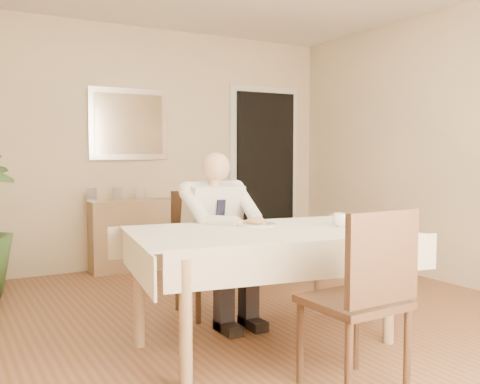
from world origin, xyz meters
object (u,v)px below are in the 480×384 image
dining_table (265,243)px  chair_far (205,243)px  chair_near (365,291)px  seated_man (222,228)px  sideboard (135,235)px  coffee_mug (341,220)px

dining_table → chair_far: chair_far is taller
chair_near → seated_man: size_ratio=0.77×
chair_near → sideboard: chair_near is taller
dining_table → sideboard: 2.59m
chair_far → dining_table: bearing=-82.1°
chair_near → sideboard: 3.45m
dining_table → coffee_mug: coffee_mug is taller
dining_table → chair_near: (0.05, -0.87, -0.12)m
chair_near → coffee_mug: size_ratio=8.40×
dining_table → sideboard: dining_table is taller
seated_man → sideboard: seated_man is taller
dining_table → chair_far: size_ratio=1.98×
chair_far → seated_man: (0.00, -0.29, 0.16)m
chair_far → sideboard: size_ratio=1.01×
chair_far → seated_man: 0.33m
dining_table → coffee_mug: bearing=-6.7°
chair_far → coffee_mug: bearing=-55.9°
seated_man → sideboard: 2.01m
chair_far → coffee_mug: (0.50, -1.03, 0.26)m
dining_table → chair_near: bearing=-77.6°
dining_table → seated_man: seated_man is taller
chair_near → seated_man: seated_man is taller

